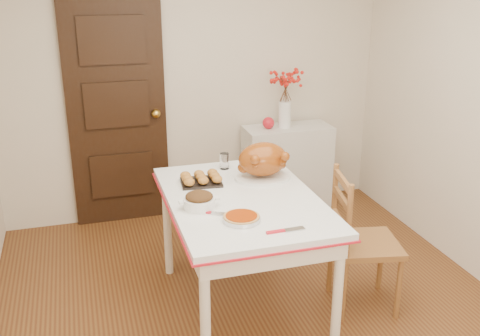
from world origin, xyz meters
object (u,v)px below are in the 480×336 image
object	(u,v)px
chair_oak	(366,241)
pumpkin_pie	(241,217)
turkey_platter	(263,161)
sideboard	(287,168)
kitchen_table	(242,255)

from	to	relation	value
chair_oak	pumpkin_pie	distance (m)	1.01
chair_oak	turkey_platter	bearing A→B (deg)	63.96
sideboard	chair_oak	bearing A→B (deg)	-92.94
chair_oak	pumpkin_pie	world-z (taller)	chair_oak
pumpkin_pie	sideboard	bearing A→B (deg)	61.40
chair_oak	turkey_platter	distance (m)	0.88
sideboard	turkey_platter	world-z (taller)	turkey_platter
turkey_platter	pumpkin_pie	xyz separation A→B (m)	(-0.34, -0.61, -0.10)
sideboard	chair_oak	world-z (taller)	chair_oak
chair_oak	turkey_platter	size ratio (longest dim) A/B	2.44
kitchen_table	chair_oak	distance (m)	0.84
sideboard	kitchen_table	distance (m)	1.77
sideboard	kitchen_table	xyz separation A→B (m)	(-0.91, -1.52, 0.01)
turkey_platter	pumpkin_pie	bearing A→B (deg)	-108.64
sideboard	turkey_platter	xyz separation A→B (m)	(-0.68, -1.25, 0.56)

